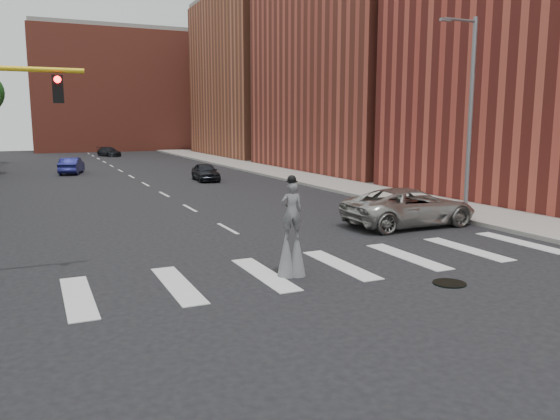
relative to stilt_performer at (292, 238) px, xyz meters
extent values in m
plane|color=black|center=(0.63, -0.51, -1.14)|extent=(160.00, 160.00, 0.00)
cube|color=gray|center=(13.13, 24.49, -1.05)|extent=(5.00, 90.00, 0.18)
cylinder|color=black|center=(3.63, -2.51, -1.12)|extent=(0.90, 0.90, 0.04)
cube|color=#9D4131|center=(22.63, 29.49, 10.86)|extent=(16.00, 22.00, 24.00)
cube|color=#A85A3E|center=(22.63, 53.49, 8.86)|extent=(16.00, 22.00, 20.00)
cube|color=#9D4131|center=(6.63, 77.49, 7.86)|extent=(26.00, 14.00, 18.00)
cylinder|color=slate|center=(11.63, 5.49, 3.36)|extent=(0.20, 0.20, 9.00)
cylinder|color=slate|center=(10.83, 5.49, 7.66)|extent=(1.80, 0.12, 0.12)
cube|color=slate|center=(9.93, 5.49, 7.61)|extent=(0.50, 0.18, 0.12)
cube|color=black|center=(-5.87, 2.49, 4.16)|extent=(0.28, 0.18, 0.75)
cylinder|color=#FF0C0C|center=(-5.87, 2.39, 4.41)|extent=(0.18, 0.06, 0.18)
cylinder|color=black|center=(0.16, -0.03, -0.59)|extent=(0.07, 0.07, 1.09)
cylinder|color=black|center=(-0.16, 0.03, -0.59)|extent=(0.07, 0.07, 1.09)
cone|color=slate|center=(0.16, -0.03, -0.46)|extent=(0.52, 0.52, 1.37)
cone|color=slate|center=(-0.16, 0.03, -0.46)|extent=(0.52, 0.52, 1.37)
imported|color=slate|center=(0.00, 0.00, 0.78)|extent=(0.67, 0.51, 1.66)
sphere|color=black|center=(0.00, 0.00, 1.67)|extent=(0.26, 0.26, 0.26)
cylinder|color=black|center=(0.00, 0.00, 1.62)|extent=(0.34, 0.34, 0.02)
cube|color=yellow|center=(0.03, 0.14, 1.24)|extent=(0.22, 0.05, 0.10)
imported|color=#A9A69F|center=(7.97, 4.91, -0.33)|extent=(5.86, 2.71, 1.63)
imported|color=black|center=(5.23, 25.97, -0.47)|extent=(1.83, 4.03, 1.34)
imported|color=navy|center=(-3.61, 36.05, -0.44)|extent=(2.47, 4.49, 1.40)
imported|color=black|center=(2.42, 59.45, -0.54)|extent=(2.99, 4.47, 1.20)
camera|label=1|loc=(-6.62, -13.79, 3.28)|focal=35.00mm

